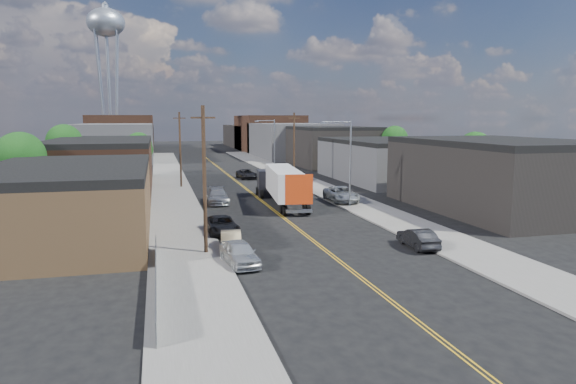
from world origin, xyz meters
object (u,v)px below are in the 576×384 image
car_left_d (217,196)px  car_right_oncoming (418,238)px  car_ahead_truck (247,174)px  car_right_lot_a (341,194)px  water_tower (106,28)px  semi_truck (280,183)px  car_right_lot_c (301,176)px  car_left_c (222,225)px  car_left_b (231,241)px  car_left_a (239,253)px

car_left_d → car_right_oncoming: (11.60, -22.92, -0.10)m
car_ahead_truck → car_right_oncoming: bearing=-89.7°
car_right_lot_a → water_tower: bearing=110.7°
water_tower → semi_truck: 89.14m
car_right_oncoming → car_right_lot_c: (2.65, 39.75, 0.10)m
semi_truck → car_left_d: semi_truck is taller
car_left_c → car_right_lot_c: 35.39m
semi_truck → car_right_lot_c: 20.50m
semi_truck → car_left_b: (-7.90, -18.16, -1.63)m
water_tower → semi_truck: size_ratio=2.37×
car_left_c → car_right_lot_c: car_right_lot_c is taller
car_left_d → car_ahead_truck: (7.04, 22.11, -0.08)m
car_left_d → water_tower: bearing=105.0°
car_right_lot_c → semi_truck: bearing=-102.7°
car_left_a → car_left_b: bearing=82.9°
car_ahead_truck → car_left_a: bearing=-105.8°
car_left_c → car_right_lot_a: car_right_lot_a is taller
water_tower → car_left_d: bearing=-77.9°
car_left_b → car_left_d: 20.30m
water_tower → car_left_d: water_tower is taller
water_tower → car_right_lot_a: bearing=-69.8°
car_left_c → car_ahead_truck: 37.97m
car_right_lot_c → car_right_oncoming: bearing=-84.2°
car_right_lot_a → car_ahead_truck: size_ratio=1.13×
car_left_c → car_right_oncoming: bearing=-34.0°
water_tower → car_left_b: 104.93m
car_right_oncoming → car_ahead_truck: 45.26m
car_left_c → car_left_d: size_ratio=0.91×
water_tower → car_right_lot_c: size_ratio=9.61×
car_left_c → semi_truck: bearing=55.9°
car_left_a → car_right_lot_a: 25.70m
car_left_a → car_right_oncoming: (13.00, 1.15, -0.07)m
semi_truck → car_ahead_truck: (0.54, 24.20, -1.57)m
car_left_b → car_ahead_truck: size_ratio=0.77×
car_left_d → car_right_lot_a: size_ratio=0.94×
car_right_oncoming → water_tower: bearing=-71.8°
semi_truck → car_left_a: 23.41m
water_tower → car_right_oncoming: water_tower is taller
semi_truck → car_ahead_truck: semi_truck is taller
car_left_b → car_ahead_truck: car_ahead_truck is taller
water_tower → car_left_d: size_ratio=6.67×
car_left_b → car_right_lot_a: 22.67m
car_left_a → car_right_oncoming: car_left_a is taller
car_right_lot_c → car_left_d: bearing=-120.7°
car_left_c → car_left_d: 14.99m
car_right_lot_a → car_left_b: bearing=-129.6°
car_right_oncoming → car_right_lot_c: car_right_lot_c is taller
car_left_d → car_right_oncoming: size_ratio=1.30×
semi_truck → car_left_c: bearing=-115.2°
car_left_a → car_left_b: 3.82m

